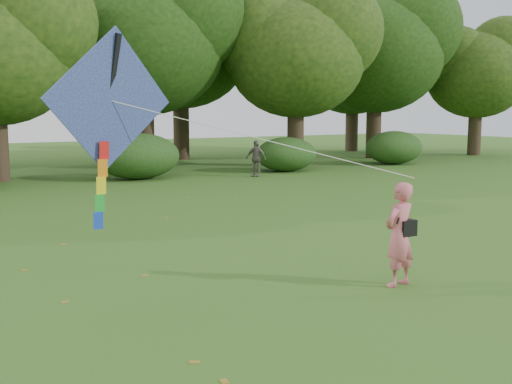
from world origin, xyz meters
TOP-DOWN VIEW (x-y plane):
  - ground at (0.00, 0.00)m, footprint 100.00×100.00m
  - man_kite_flyer at (0.63, 0.55)m, footprint 0.68×0.51m
  - bystander_right at (7.61, 16.18)m, footprint 0.81×0.97m
  - crossbody_bag at (0.75, 0.52)m, footprint 0.43×0.20m
  - flying_kite at (-3.49, 2.34)m, footprint 5.43×2.14m
  - tree_line at (1.67, 22.88)m, footprint 54.70×15.30m
  - shrub_band at (-0.72, 17.60)m, footprint 39.15×3.22m
  - fallen_leaves at (-1.23, 4.68)m, footprint 8.03×13.17m

SIDE VIEW (x-z plane):
  - ground at x=0.00m, z-range 0.00..0.00m
  - fallen_leaves at x=-1.23m, z-range 0.00..0.01m
  - bystander_right at x=7.61m, z-range 0.00..1.55m
  - man_kite_flyer at x=0.63m, z-range 0.00..1.69m
  - shrub_band at x=-0.72m, z-range -0.08..1.79m
  - crossbody_bag at x=0.75m, z-range 0.61..1.30m
  - flying_kite at x=-3.49m, z-range 1.44..4.40m
  - tree_line at x=1.67m, z-range 0.86..10.35m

